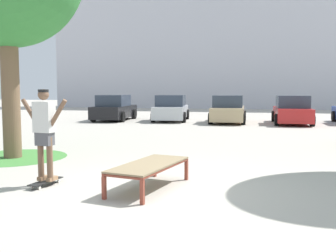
{
  "coord_description": "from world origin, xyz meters",
  "views": [
    {
      "loc": [
        1.61,
        -6.66,
        1.76
      ],
      "look_at": [
        -0.26,
        1.46,
        1.0
      ],
      "focal_mm": 41.59,
      "sensor_mm": 36.0,
      "label": 1
    }
  ],
  "objects_px": {
    "skate_box": "(149,166)",
    "car_red": "(292,111)",
    "car_silver": "(171,109)",
    "skater": "(44,128)",
    "car_black": "(114,109)",
    "skateboard": "(46,182)",
    "car_tan": "(228,110)"
  },
  "relations": [
    {
      "from": "skater",
      "to": "car_red",
      "type": "relative_size",
      "value": 0.4
    },
    {
      "from": "skater",
      "to": "car_tan",
      "type": "xyz_separation_m",
      "value": [
        2.24,
        15.2,
        -0.38
      ]
    },
    {
      "from": "skate_box",
      "to": "car_tan",
      "type": "distance_m",
      "value": 14.99
    },
    {
      "from": "car_black",
      "to": "car_red",
      "type": "height_order",
      "value": "same"
    },
    {
      "from": "car_silver",
      "to": "car_red",
      "type": "relative_size",
      "value": 1.03
    },
    {
      "from": "skateboard",
      "to": "car_red",
      "type": "bearing_deg",
      "value": 69.68
    },
    {
      "from": "car_tan",
      "to": "car_red",
      "type": "height_order",
      "value": "same"
    },
    {
      "from": "car_tan",
      "to": "car_red",
      "type": "relative_size",
      "value": 1.0
    },
    {
      "from": "car_tan",
      "to": "skateboard",
      "type": "bearing_deg",
      "value": -98.37
    },
    {
      "from": "car_red",
      "to": "car_tan",
      "type": "bearing_deg",
      "value": 178.31
    },
    {
      "from": "car_red",
      "to": "car_silver",
      "type": "bearing_deg",
      "value": 174.49
    },
    {
      "from": "skateboard",
      "to": "car_silver",
      "type": "height_order",
      "value": "car_silver"
    },
    {
      "from": "skateboard",
      "to": "car_silver",
      "type": "bearing_deg",
      "value": 94.05
    },
    {
      "from": "skater",
      "to": "car_black",
      "type": "relative_size",
      "value": 0.39
    },
    {
      "from": "skater",
      "to": "car_black",
      "type": "height_order",
      "value": "skater"
    },
    {
      "from": "car_tan",
      "to": "car_red",
      "type": "xyz_separation_m",
      "value": [
        3.36,
        -0.1,
        0.0
      ]
    },
    {
      "from": "skate_box",
      "to": "skater",
      "type": "bearing_deg",
      "value": -173.73
    },
    {
      "from": "skate_box",
      "to": "car_silver",
      "type": "bearing_deg",
      "value": 101.11
    },
    {
      "from": "car_black",
      "to": "car_red",
      "type": "distance_m",
      "value": 10.07
    },
    {
      "from": "skateboard",
      "to": "car_red",
      "type": "xyz_separation_m",
      "value": [
        5.59,
        15.1,
        0.61
      ]
    },
    {
      "from": "skateboard",
      "to": "car_black",
      "type": "distance_m",
      "value": 15.99
    },
    {
      "from": "skate_box",
      "to": "car_red",
      "type": "xyz_separation_m",
      "value": [
        3.66,
        14.89,
        0.28
      ]
    },
    {
      "from": "skate_box",
      "to": "car_tan",
      "type": "relative_size",
      "value": 0.48
    },
    {
      "from": "skate_box",
      "to": "skater",
      "type": "relative_size",
      "value": 1.19
    },
    {
      "from": "car_black",
      "to": "car_silver",
      "type": "distance_m",
      "value": 3.38
    },
    {
      "from": "skate_box",
      "to": "skateboard",
      "type": "height_order",
      "value": "skate_box"
    },
    {
      "from": "skateboard",
      "to": "car_black",
      "type": "height_order",
      "value": "car_black"
    },
    {
      "from": "car_silver",
      "to": "car_black",
      "type": "bearing_deg",
      "value": -173.12
    },
    {
      "from": "car_silver",
      "to": "skater",
      "type": "bearing_deg",
      "value": -85.94
    },
    {
      "from": "skate_box",
      "to": "car_silver",
      "type": "relative_size",
      "value": 0.46
    },
    {
      "from": "skater",
      "to": "car_silver",
      "type": "bearing_deg",
      "value": 94.06
    },
    {
      "from": "skater",
      "to": "car_black",
      "type": "distance_m",
      "value": 15.98
    }
  ]
}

